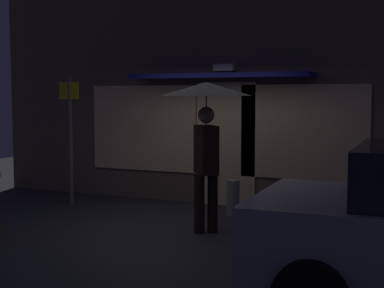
% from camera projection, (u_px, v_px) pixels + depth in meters
% --- Properties ---
extents(ground_plane, '(18.00, 18.00, 0.00)m').
position_uv_depth(ground_plane, '(173.00, 232.00, 8.07)').
color(ground_plane, '#2D2D33').
extents(building_facade, '(9.63, 1.00, 4.55)m').
position_uv_depth(building_facade, '(229.00, 79.00, 10.01)').
color(building_facade, brown).
rests_on(building_facade, ground).
extents(person_with_umbrella, '(1.30, 1.30, 2.15)m').
position_uv_depth(person_with_umbrella, '(206.00, 110.00, 7.91)').
color(person_with_umbrella, black).
rests_on(person_with_umbrella, ground).
extents(street_sign_post, '(0.40, 0.07, 2.30)m').
position_uv_depth(street_sign_post, '(70.00, 133.00, 9.93)').
color(street_sign_post, '#595B60').
rests_on(street_sign_post, ground).
extents(sidewalk_bollard, '(0.22, 0.22, 0.59)m').
position_uv_depth(sidewalk_bollard, '(233.00, 198.00, 9.17)').
color(sidewalk_bollard, '#9E998E').
rests_on(sidewalk_bollard, ground).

